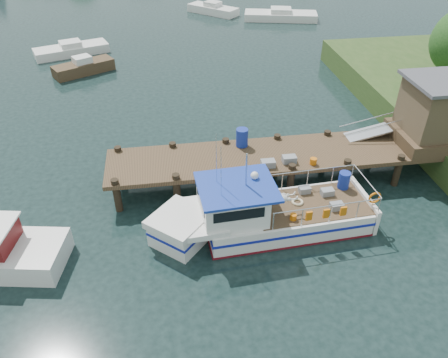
{
  "coord_description": "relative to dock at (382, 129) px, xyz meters",
  "views": [
    {
      "loc": [
        -3.22,
        -16.3,
        11.91
      ],
      "look_at": [
        -1.0,
        -1.5,
        1.3
      ],
      "focal_mm": 35.0,
      "sensor_mm": 36.0,
      "label": 1
    }
  ],
  "objects": [
    {
      "name": "lobster_boat",
      "position": [
        -6.36,
        -3.43,
        -1.44
      ],
      "size": [
        9.31,
        3.14,
        4.42
      ],
      "rotation": [
        0.0,
        0.0,
        0.06
      ],
      "color": "silver",
      "rests_on": "ground"
    },
    {
      "name": "moored_a",
      "position": [
        -16.6,
        19.02,
        -1.86
      ],
      "size": [
        5.89,
        3.67,
        1.03
      ],
      "rotation": [
        0.0,
        0.0,
        -0.0
      ],
      "color": "silver",
      "rests_on": "ground"
    },
    {
      "name": "moored_b",
      "position": [
        -4.03,
        29.28,
        -1.81
      ],
      "size": [
        5.05,
        4.94,
        1.17
      ],
      "rotation": [
        0.0,
        0.0,
        -0.15
      ],
      "color": "silver",
      "rests_on": "ground"
    },
    {
      "name": "ground_plane",
      "position": [
        -6.51,
        -0.01,
        -2.24
      ],
      "size": [
        160.0,
        160.0,
        0.0
      ],
      "primitive_type": "plane",
      "color": "black"
    },
    {
      "name": "dock",
      "position": [
        0.0,
        0.0,
        0.0
      ],
      "size": [
        16.6,
        3.0,
        4.78
      ],
      "color": "#453321",
      "rests_on": "ground"
    },
    {
      "name": "moored_c",
      "position": [
        2.19,
        26.11,
        -1.84
      ],
      "size": [
        7.27,
        3.87,
        1.09
      ],
      "rotation": [
        0.0,
        0.0,
        -0.4
      ],
      "color": "silver",
      "rests_on": "ground"
    },
    {
      "name": "moored_rowboat",
      "position": [
        -15.2,
        14.83,
        -1.79
      ],
      "size": [
        4.38,
        3.3,
        1.23
      ],
      "rotation": [
        0.0,
        0.0,
        -0.02
      ],
      "color": "#453321",
      "rests_on": "ground"
    }
  ]
}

